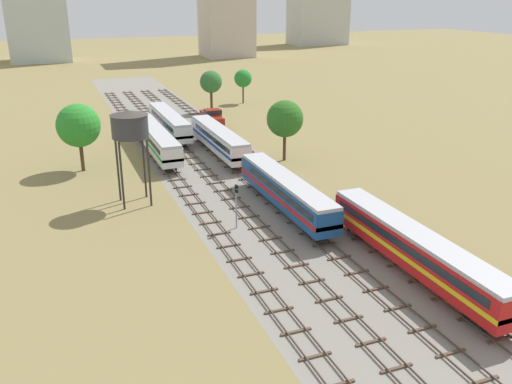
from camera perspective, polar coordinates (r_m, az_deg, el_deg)
ground_plane at (r=78.48m, az=-4.82°, el=3.22°), size 480.00×480.00×0.00m
ballast_bed at (r=78.48m, az=-4.82°, el=3.22°), size 16.96×176.00×0.01m
track_far_left at (r=77.89m, az=-9.61°, el=2.97°), size 2.40×126.00×0.29m
track_left at (r=78.81m, az=-6.54°, el=3.33°), size 2.40×126.00×0.29m
track_centre_left at (r=79.96m, az=-3.55°, el=3.67°), size 2.40×126.00×0.29m
track_centre at (r=81.32m, az=-0.65°, el=3.99°), size 2.40×126.00×0.29m
passenger_coach_centre_nearest at (r=48.01m, az=16.28°, el=-5.55°), size 2.96×22.00×3.80m
diesel_railcar_centre_left_near at (r=59.21m, az=3.15°, el=0.20°), size 2.96×20.50×3.80m
diesel_railcar_centre_left_mid at (r=80.74m, az=-3.93°, el=5.64°), size 2.96×20.50×3.80m
passenger_coach_far_left_midfar at (r=82.10m, az=-10.48°, el=5.61°), size 2.96×22.00×3.80m
diesel_railcar_left_far at (r=92.79m, az=-9.13°, el=7.35°), size 2.96×20.50×3.80m
shunter_loco_centre_farther at (r=98.45m, az=-4.63°, el=7.92°), size 2.74×8.46×3.10m
water_tower at (r=61.57m, az=-13.15°, el=6.83°), size 4.23×4.23×10.82m
signal_post_nearest at (r=54.89m, az=-2.09°, el=-0.86°), size 0.28×0.47×4.84m
lineside_tree_0 at (r=111.03m, az=-4.76°, el=11.45°), size 4.44×4.44×8.36m
lineside_tree_1 at (r=77.48m, az=3.06°, el=7.68°), size 5.24×5.24×8.71m
lineside_tree_2 at (r=76.20m, az=-18.17°, el=6.65°), size 5.79×5.79×9.19m
lineside_tree_3 at (r=120.21m, az=-1.38°, el=11.84°), size 3.82×3.82×7.33m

